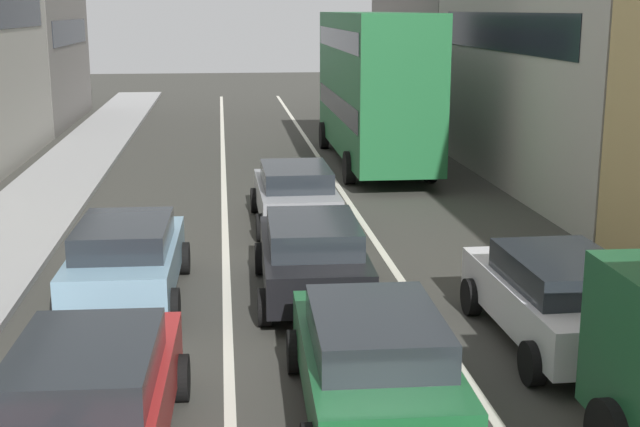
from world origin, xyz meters
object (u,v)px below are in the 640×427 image
sedan_centre_lane_second (374,360)px  wagon_left_lane_second (90,396)px  coupe_centre_lane_fourth (295,193)px  hatchback_centre_lane_third (312,255)px  bus_mid_queue_primary (374,81)px  sedan_left_lane_third (126,257)px  sedan_right_lane_behind_truck (558,296)px

sedan_centre_lane_second → wagon_left_lane_second: same height
coupe_centre_lane_fourth → hatchback_centre_lane_third: bearing=178.0°
coupe_centre_lane_fourth → bus_mid_queue_primary: size_ratio=0.41×
sedan_left_lane_third → sedan_right_lane_behind_truck: bearing=-111.9°
wagon_left_lane_second → sedan_right_lane_behind_truck: same height
coupe_centre_lane_fourth → bus_mid_queue_primary: bearing=-22.7°
sedan_centre_lane_second → sedan_right_lane_behind_truck: bearing=-55.5°
wagon_left_lane_second → bus_mid_queue_primary: bearing=-17.3°
wagon_left_lane_second → hatchback_centre_lane_third: (3.19, 5.60, 0.00)m
hatchback_centre_lane_third → sedan_right_lane_behind_truck: bearing=-126.1°
coupe_centre_lane_fourth → sedan_right_lane_behind_truck: same height
hatchback_centre_lane_third → wagon_left_lane_second: bearing=151.8°
bus_mid_queue_primary → hatchback_centre_lane_third: bearing=166.0°
wagon_left_lane_second → coupe_centre_lane_fourth: bearing=-15.0°
wagon_left_lane_second → hatchback_centre_lane_third: size_ratio=1.00×
sedan_centre_lane_second → wagon_left_lane_second: bearing=102.6°
wagon_left_lane_second → hatchback_centre_lane_third: bearing=-27.8°
bus_mid_queue_primary → sedan_right_lane_behind_truck: bearing=-179.3°
sedan_right_lane_behind_truck → bus_mid_queue_primary: bus_mid_queue_primary is taller
hatchback_centre_lane_third → sedan_centre_lane_second: bearing=-175.3°
sedan_centre_lane_second → coupe_centre_lane_fourth: size_ratio=1.01×
wagon_left_lane_second → sedan_left_lane_third: (-0.17, 5.84, 0.00)m
sedan_centre_lane_second → bus_mid_queue_primary: bus_mid_queue_primary is taller
wagon_left_lane_second → sedan_right_lane_behind_truck: (6.77, 2.85, 0.00)m
sedan_centre_lane_second → sedan_right_lane_behind_truck: size_ratio=1.00×
sedan_centre_lane_second → coupe_centre_lane_fourth: same height
wagon_left_lane_second → sedan_right_lane_behind_truck: bearing=-65.3°
sedan_left_lane_third → coupe_centre_lane_fourth: bearing=-32.5°
coupe_centre_lane_fourth → sedan_right_lane_behind_truck: size_ratio=1.00×
sedan_right_lane_behind_truck → wagon_left_lane_second: bearing=112.1°
coupe_centre_lane_fourth → sedan_centre_lane_second: bearing=-179.7°
sedan_right_lane_behind_truck → sedan_centre_lane_second: bearing=122.4°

